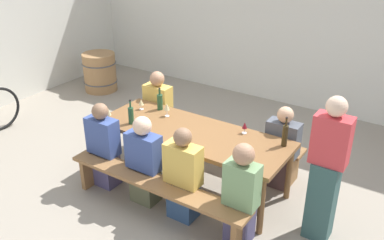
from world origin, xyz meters
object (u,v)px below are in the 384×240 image
Objects in this scene: bench_near at (155,188)px; bench_far at (222,136)px; tasting_table at (192,136)px; seated_guest_far_0 at (158,111)px; wine_glass_1 at (109,112)px; seated_guest_near_1 at (144,162)px; wine_glass_3 at (167,107)px; wine_bottle_2 at (160,102)px; seated_guest_near_3 at (241,196)px; wine_glass_2 at (245,126)px; seated_guest_near_0 at (104,147)px; seated_guest_far_1 at (282,150)px; wine_barrel at (100,72)px; wine_bottle_1 at (131,115)px; wine_bottle_0 at (285,135)px; wine_glass_0 at (141,103)px; standing_host at (326,173)px; seated_guest_near_2 at (183,177)px.

bench_near is 1.00× the size of bench_far.
seated_guest_far_0 is at bearing 148.76° from tasting_table.
wine_glass_1 is 0.17× the size of seated_guest_near_1.
wine_glass_1 reaches higher than wine_glass_3.
wine_bottle_2 is (-0.71, 0.30, 0.18)m from tasting_table.
seated_guest_near_3 is (1.69, -0.89, -0.31)m from wine_bottle_2.
bench_near is at bearing -117.73° from wine_glass_2.
seated_guest_near_0 is (-0.40, -0.77, -0.36)m from wine_glass_3.
seated_guest_near_3 is at bearing -53.64° from bench_far.
bench_near is (0.00, -0.74, -0.32)m from tasting_table.
seated_guest_far_1 is at bearing -57.19° from seated_guest_near_0.
wine_glass_1 reaches higher than wine_barrel.
wine_barrel is at bearing 142.20° from wine_bottle_1.
seated_guest_far_0 is (-2.03, 0.32, -0.34)m from wine_bottle_0.
wine_glass_2 is at bearing -0.06° from wine_bottle_2.
wine_bottle_2 reaches higher than wine_glass_2.
tasting_table is 1.15m from seated_guest_near_3.
wine_glass_1 is 2.19m from seated_guest_far_1.
wine_glass_3 reaches higher than wine_glass_0.
seated_guest_near_0 is 2.18m from seated_guest_far_1.
seated_guest_near_0 is at bearing 90.00° from seated_guest_near_3.
wine_bottle_0 is at bearing -2.94° from wine_glass_2.
wine_bottle_1 is at bearing -66.95° from wine_glass_0.
wine_bottle_2 is at bearing 124.28° from bench_near.
wine_glass_2 is at bearing 79.17° from seated_guest_far_0.
tasting_table is 1.04× the size of bench_far.
wine_glass_3 is (0.41, 0.02, 0.03)m from wine_glass_0.
wine_glass_0 is at bearing 169.99° from tasting_table.
wine_bottle_1 is at bearing -63.63° from seated_guest_far_1.
wine_bottle_2 is 0.28× the size of seated_guest_far_1.
wine_glass_0 is at bearing -177.59° from wine_glass_3.
seated_guest_near_1 is (0.48, -0.35, -0.34)m from wine_bottle_1.
bench_far is 1.33m from wine_bottle_1.
seated_guest_near_0 is 0.69× the size of standing_host.
wine_bottle_2 is at bearing 42.32° from seated_guest_far_0.
bench_near is 2.06× the size of seated_guest_near_2.
wine_bottle_0 is at bearing 3.45° from wine_glass_3.
wine_bottle_1 is 0.20× the size of standing_host.
wine_glass_3 is 1.70m from seated_guest_near_3.
seated_guest_near_0 is 0.64m from seated_guest_near_1.
bench_far is 2.01× the size of seated_guest_near_3.
seated_guest_near_1 is 0.99× the size of seated_guest_near_2.
wine_glass_2 is at bearing 177.06° from wine_bottle_0.
seated_guest_near_3 is (2.00, -0.25, -0.32)m from wine_glass_1.
wine_bottle_0 is 0.33× the size of seated_guest_far_1.
wine_bottle_1 reaches higher than wine_glass_1.
wine_barrel is (-2.54, 1.97, -0.50)m from wine_bottle_1.
seated_guest_far_0 reaches higher than wine_glass_2.
seated_guest_near_1 reaches higher than wine_glass_0.
seated_guest_near_3 is (0.98, -0.59, -0.13)m from tasting_table.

